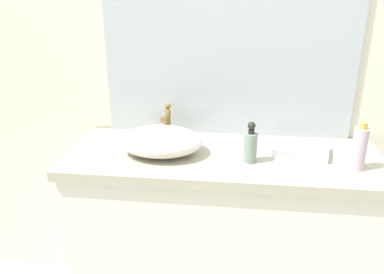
{
  "coord_description": "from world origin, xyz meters",
  "views": [
    {
      "loc": [
        0.08,
        -1.09,
        1.56
      ],
      "look_at": [
        -0.09,
        0.42,
        0.97
      ],
      "focal_mm": 36.39,
      "sensor_mm": 36.0,
      "label": 1
    }
  ],
  "objects_px": {
    "sink_basin": "(161,141)",
    "folded_hand_towel": "(301,149)",
    "lotion_bottle": "(359,148)",
    "soap_dispenser": "(250,145)"
  },
  "relations": [
    {
      "from": "sink_basin",
      "to": "lotion_bottle",
      "type": "height_order",
      "value": "lotion_bottle"
    },
    {
      "from": "sink_basin",
      "to": "folded_hand_towel",
      "type": "relative_size",
      "value": 1.58
    },
    {
      "from": "sink_basin",
      "to": "soap_dispenser",
      "type": "height_order",
      "value": "soap_dispenser"
    },
    {
      "from": "sink_basin",
      "to": "folded_hand_towel",
      "type": "height_order",
      "value": "sink_basin"
    },
    {
      "from": "sink_basin",
      "to": "soap_dispenser",
      "type": "xyz_separation_m",
      "value": [
        0.38,
        -0.04,
        0.02
      ]
    },
    {
      "from": "soap_dispenser",
      "to": "folded_hand_towel",
      "type": "height_order",
      "value": "soap_dispenser"
    },
    {
      "from": "sink_basin",
      "to": "lotion_bottle",
      "type": "distance_m",
      "value": 0.79
    },
    {
      "from": "sink_basin",
      "to": "folded_hand_towel",
      "type": "distance_m",
      "value": 0.6
    },
    {
      "from": "sink_basin",
      "to": "soap_dispenser",
      "type": "relative_size",
      "value": 2.08
    },
    {
      "from": "lotion_bottle",
      "to": "folded_hand_towel",
      "type": "xyz_separation_m",
      "value": [
        -0.19,
        0.13,
        -0.07
      ]
    }
  ]
}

